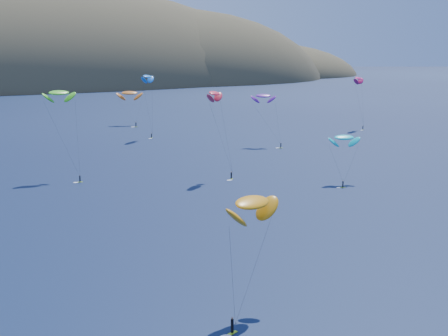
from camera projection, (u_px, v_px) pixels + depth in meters
island at (21, 95)px, 569.24m from camera, size 730.00×300.00×210.00m
kitesurfer_2 at (252, 203)px, 79.83m from camera, size 12.10×10.71×16.35m
kitesurfer_3 at (59, 93)px, 159.49m from camera, size 8.35×12.62×23.95m
kitesurfer_4 at (147, 77)px, 227.37m from camera, size 8.33×8.35×24.67m
kitesurfer_5 at (344, 137)px, 154.84m from camera, size 9.43×9.19×13.28m
kitesurfer_6 at (263, 96)px, 211.81m from camera, size 8.89×13.83×18.99m
kitesurfer_8 at (358, 78)px, 253.21m from camera, size 8.75×10.06×22.65m
kitesurfer_9 at (214, 94)px, 158.67m from camera, size 7.77×9.93×23.67m
kitesurfer_11 at (129, 93)px, 267.35m from camera, size 11.53×14.84×16.46m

